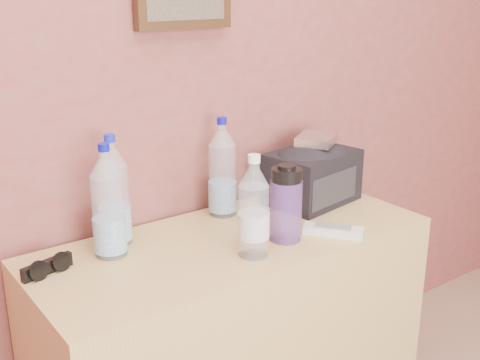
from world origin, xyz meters
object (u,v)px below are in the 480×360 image
dresser (234,347)px  pet_large_c (222,172)px  pet_large_a (114,196)px  toiletry_bag (312,174)px  ac_remote (333,231)px  foil_packet (317,139)px  sunglasses (47,267)px  pet_small (254,212)px  pet_large_b (108,207)px  nalgene_bottle (286,203)px

dresser → pet_large_c: (0.08, 0.17, 0.49)m
pet_large_a → toiletry_bag: (0.66, -0.07, -0.04)m
ac_remote → foil_packet: (0.16, 0.25, 0.19)m
dresser → toiletry_bag: size_ratio=4.08×
sunglasses → foil_packet: bearing=-14.2°
pet_large_c → foil_packet: 0.33m
foil_packet → ac_remote: bearing=-122.3°
dresser → sunglasses: bearing=169.3°
pet_large_a → ac_remote: (0.52, -0.31, -0.13)m
pet_large_c → ac_remote: pet_large_c is taller
pet_small → sunglasses: bearing=155.5°
pet_large_a → ac_remote: size_ratio=1.83×
pet_large_a → sunglasses: size_ratio=2.25×
pet_large_b → ac_remote: size_ratio=1.81×
ac_remote → toiletry_bag: (0.14, 0.24, 0.08)m
pet_large_a → sunglasses: 0.26m
pet_large_b → foil_packet: pet_large_b is taller
dresser → toiletry_bag: 0.60m
pet_large_a → nalgene_bottle: (0.39, -0.26, -0.03)m
pet_large_a → pet_large_c: 0.36m
pet_large_c → nalgene_bottle: pet_large_c is taller
pet_large_b → pet_small: size_ratio=1.11×
pet_large_b → pet_small: (0.30, -0.22, -0.01)m
pet_small → ac_remote: 0.29m
pet_large_b → pet_large_c: pet_large_c is taller
pet_large_c → nalgene_bottle: size_ratio=1.41×
pet_large_b → sunglasses: 0.21m
sunglasses → nalgene_bottle: bearing=-31.5°
pet_large_a → pet_large_c: (0.36, 0.01, -0.00)m
pet_large_a → foil_packet: bearing=-5.6°
pet_large_a → pet_small: 0.38m
nalgene_bottle → pet_large_c: bearing=96.6°
sunglasses → pet_large_b: bearing=-12.2°
foil_packet → pet_small: bearing=-152.6°
nalgene_bottle → sunglasses: size_ratio=1.59×
dresser → pet_large_c: pet_large_c is taller
pet_large_a → pet_large_b: pet_large_a is taller
pet_large_a → pet_large_b: (-0.04, -0.06, -0.00)m
pet_large_c → pet_small: pet_large_c is taller
pet_small → foil_packet: bearing=27.4°
pet_small → nalgene_bottle: size_ratio=1.27×
pet_large_c → toiletry_bag: bearing=-14.9°
sunglasses → ac_remote: sunglasses is taller
pet_large_a → foil_packet: pet_large_a is taller
pet_small → ac_remote: (0.27, -0.03, -0.11)m
pet_large_b → pet_small: 0.38m
nalgene_bottle → foil_packet: size_ratio=1.63×
ac_remote → pet_large_c: bearing=169.2°
pet_large_a → toiletry_bag: 0.66m
dresser → pet_small: pet_small is taller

